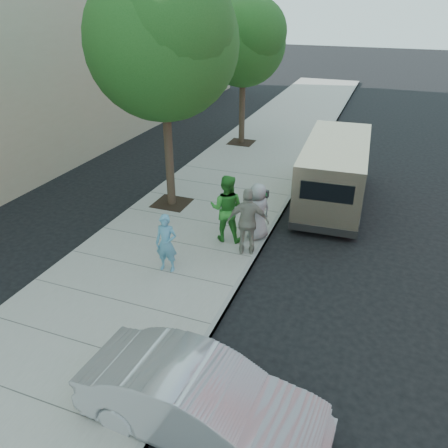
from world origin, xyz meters
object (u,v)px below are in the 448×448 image
(tree_near, at_px, (163,36))
(sedan, at_px, (202,401))
(van, at_px, (334,171))
(tree_far, at_px, (244,39))
(person_green_shirt, at_px, (226,208))
(person_striped_polo, at_px, (248,222))
(parking_meter, at_px, (264,202))
(person_officer, at_px, (166,243))
(person_gray_shirt, at_px, (258,212))

(tree_near, distance_m, sedan, 10.22)
(van, bearing_deg, sedan, -96.52)
(tree_far, bearing_deg, tree_near, -90.00)
(person_green_shirt, bearing_deg, tree_far, -81.92)
(van, xyz_separation_m, person_striped_polo, (-1.67, -4.59, -0.07))
(parking_meter, relative_size, person_striped_polo, 0.71)
(tree_near, bearing_deg, tree_far, 90.00)
(tree_far, height_order, person_officer, tree_far)
(parking_meter, bearing_deg, person_green_shirt, -119.48)
(parking_meter, height_order, sedan, parking_meter)
(tree_near, height_order, van, tree_near)
(van, height_order, person_green_shirt, van)
(parking_meter, height_order, person_green_shirt, person_green_shirt)
(van, distance_m, person_gray_shirt, 4.04)
(tree_near, height_order, person_officer, tree_near)
(van, xyz_separation_m, person_green_shirt, (-2.49, -4.06, -0.03))
(person_officer, xyz_separation_m, person_gray_shirt, (1.71, 2.47, 0.07))
(tree_near, xyz_separation_m, parking_meter, (3.50, -0.85, -4.39))
(parking_meter, height_order, person_striped_polo, person_striped_polo)
(tree_far, bearing_deg, sedan, -73.82)
(person_gray_shirt, bearing_deg, tree_far, -118.02)
(tree_far, xyz_separation_m, parking_meter, (3.50, -8.45, -3.73))
(tree_far, bearing_deg, person_striped_polo, -70.63)
(tree_near, relative_size, parking_meter, 5.42)
(person_officer, bearing_deg, person_gray_shirt, 49.25)
(tree_near, height_order, sedan, tree_near)
(sedan, bearing_deg, person_gray_shirt, 11.64)
(person_green_shirt, bearing_deg, parking_meter, -143.59)
(van, bearing_deg, person_striped_polo, -112.85)
(sedan, bearing_deg, person_striped_polo, 13.08)
(van, relative_size, person_gray_shirt, 3.56)
(tree_far, bearing_deg, person_gray_shirt, -68.80)
(tree_far, height_order, parking_meter, tree_far)
(person_officer, relative_size, person_gray_shirt, 0.92)
(tree_far, relative_size, person_officer, 4.07)
(tree_near, xyz_separation_m, tree_far, (-0.00, 7.60, -0.66))
(tree_near, bearing_deg, parking_meter, -13.67)
(tree_near, distance_m, person_striped_polo, 6.04)
(sedan, relative_size, person_officer, 2.65)
(person_officer, distance_m, person_green_shirt, 2.27)
(person_gray_shirt, bearing_deg, person_green_shirt, -23.63)
(tree_near, bearing_deg, person_striped_polo, -32.79)
(person_striped_polo, bearing_deg, person_officer, 26.92)
(tree_near, xyz_separation_m, person_gray_shirt, (3.45, -1.31, -4.53))
(parking_meter, bearing_deg, person_officer, -104.61)
(tree_near, height_order, person_striped_polo, tree_near)
(parking_meter, bearing_deg, tree_far, 128.92)
(tree_far, height_order, van, tree_far)
(tree_far, distance_m, van, 8.20)
(person_officer, height_order, person_green_shirt, person_green_shirt)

